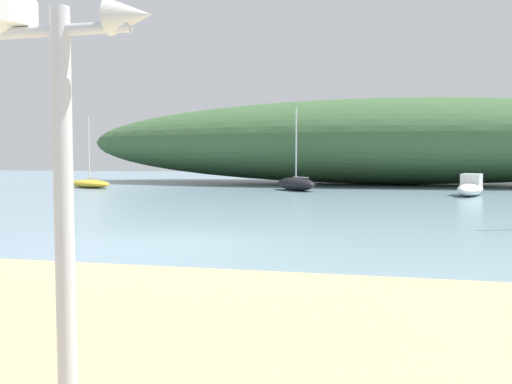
# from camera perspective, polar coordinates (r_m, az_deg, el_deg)

# --- Properties ---
(ground_plane) EXTENTS (120.00, 120.00, 0.00)m
(ground_plane) POSITION_cam_1_polar(r_m,az_deg,el_deg) (12.73, -8.18, -5.22)
(ground_plane) COLOR #7A99A8
(distant_hill) EXTENTS (46.25, 13.76, 6.21)m
(distant_hill) POSITION_cam_1_polar(r_m,az_deg,el_deg) (41.81, 13.39, 5.08)
(distant_hill) COLOR #3D6038
(distant_hill) RESTS_ON ground
(mast_structure) EXTENTS (1.32, 0.52, 2.96)m
(mast_structure) POSITION_cam_1_polar(r_m,az_deg,el_deg) (3.84, -23.54, 13.76)
(mast_structure) COLOR silver
(mast_structure) RESTS_ON beach_sand
(motorboat_mid_channel) EXTENTS (2.16, 3.93, 1.10)m
(motorboat_mid_channel) POSITION_cam_1_polar(r_m,az_deg,el_deg) (30.02, 21.19, 0.45)
(motorboat_mid_channel) COLOR white
(motorboat_mid_channel) RESTS_ON ground
(sailboat_off_point) EXTENTS (4.17, 3.16, 4.55)m
(sailboat_off_point) POSITION_cam_1_polar(r_m,az_deg,el_deg) (36.97, -16.75, 0.85)
(sailboat_off_point) COLOR gold
(sailboat_off_point) RESTS_ON ground
(sailboat_west_reach) EXTENTS (3.30, 3.67, 4.85)m
(sailboat_west_reach) POSITION_cam_1_polar(r_m,az_deg,el_deg) (32.43, 4.13, 0.86)
(sailboat_west_reach) COLOR black
(sailboat_west_reach) RESTS_ON ground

